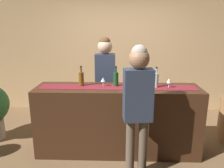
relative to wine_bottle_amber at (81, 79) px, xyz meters
name	(u,v)px	position (x,y,z in m)	size (l,w,h in m)	color
ground_plane	(117,150)	(0.54, -0.06, -1.14)	(10.00, 10.00, 0.00)	brown
back_wall	(119,46)	(0.54, 1.84, 0.31)	(6.00, 0.12, 2.90)	tan
bar_counter	(118,120)	(0.54, -0.06, -0.63)	(2.42, 0.60, 1.03)	#3D2314
counter_runner_cloth	(118,87)	(0.54, -0.06, -0.11)	(2.30, 0.28, 0.01)	maroon
wine_bottle_amber	(81,79)	(0.00, 0.00, 0.00)	(0.07, 0.07, 0.30)	brown
wine_bottle_clear	(156,80)	(1.09, -0.05, 0.00)	(0.07, 0.07, 0.30)	#B2C6C1
wine_bottle_green	(116,79)	(0.51, 0.00, 0.00)	(0.07, 0.07, 0.30)	#194723
wine_glass_near_customer	(103,80)	(0.33, -0.04, -0.01)	(0.07, 0.07, 0.14)	silver
wine_glass_mid_counter	(169,81)	(1.28, -0.07, -0.01)	(0.07, 0.07, 0.14)	silver
bartender	(105,76)	(0.32, 0.52, -0.07)	(0.35, 0.24, 1.73)	#26262B
customer_sipping	(138,100)	(0.79, -0.68, -0.09)	(0.36, 0.24, 1.70)	brown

